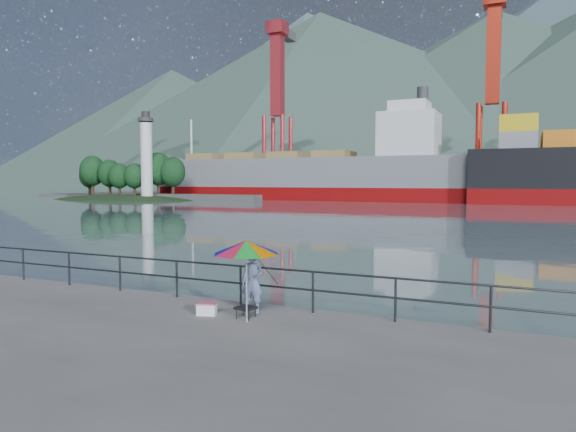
% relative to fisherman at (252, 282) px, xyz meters
% --- Properties ---
extents(harbor_water, '(500.00, 280.00, 0.00)m').
position_rel_fisherman_xyz_m(harbor_water, '(-3.67, 128.90, -0.76)').
color(harbor_water, slate).
rests_on(harbor_water, ground).
extents(far_dock, '(200.00, 40.00, 0.40)m').
position_rel_fisherman_xyz_m(far_dock, '(6.33, 91.90, -0.76)').
color(far_dock, '#514F4C').
rests_on(far_dock, ground).
extents(guardrail, '(22.00, 0.06, 1.03)m').
position_rel_fisherman_xyz_m(guardrail, '(-3.67, 0.60, -0.23)').
color(guardrail, '#2D3033').
rests_on(guardrail, ground).
extents(lighthouse_islet, '(48.00, 26.40, 19.20)m').
position_rel_fisherman_xyz_m(lighthouse_islet, '(-58.63, 60.89, -0.49)').
color(lighthouse_islet, '#263F1E').
rests_on(lighthouse_islet, ground).
extents(fisherman, '(0.59, 0.43, 1.51)m').
position_rel_fisherman_xyz_m(fisherman, '(0.00, 0.00, 0.00)').
color(fisherman, navy).
rests_on(fisherman, ground).
extents(beach_umbrella, '(1.72, 1.72, 1.86)m').
position_rel_fisherman_xyz_m(beach_umbrella, '(0.28, -0.80, 0.95)').
color(beach_umbrella, white).
rests_on(beach_umbrella, ground).
extents(folding_stool, '(0.49, 0.49, 0.27)m').
position_rel_fisherman_xyz_m(folding_stool, '(0.10, -0.50, -0.61)').
color(folding_stool, black).
rests_on(folding_stool, ground).
extents(cooler_bag, '(0.52, 0.43, 0.26)m').
position_rel_fisherman_xyz_m(cooler_bag, '(-0.91, -0.61, -0.63)').
color(cooler_bag, white).
rests_on(cooler_bag, ground).
extents(fishing_rod, '(0.06, 1.64, 1.16)m').
position_rel_fisherman_xyz_m(fishing_rod, '(-0.19, 1.07, -0.76)').
color(fishing_rod, black).
rests_on(fishing_rod, ground).
extents(bulk_carrier, '(57.15, 9.89, 14.50)m').
position_rel_fisherman_xyz_m(bulk_carrier, '(-26.87, 73.55, 3.29)').
color(bulk_carrier, '#750707').
rests_on(bulk_carrier, ground).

